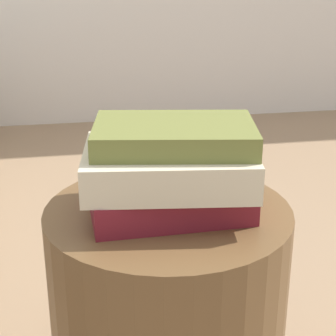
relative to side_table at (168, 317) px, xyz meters
The scene contains 4 objects.
side_table is the anchor object (origin of this frame).
book_maroon 0.24m from the side_table, 133.77° to the right, with size 0.25×0.18×0.05m, color maroon.
book_cream 0.29m from the side_table, 60.91° to the right, with size 0.27×0.19×0.06m, color beige.
book_olive 0.34m from the side_table, 21.16° to the right, with size 0.25×0.16×0.04m, color olive.
Camera 1 is at (-0.14, -0.84, 0.83)m, focal length 61.07 mm.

